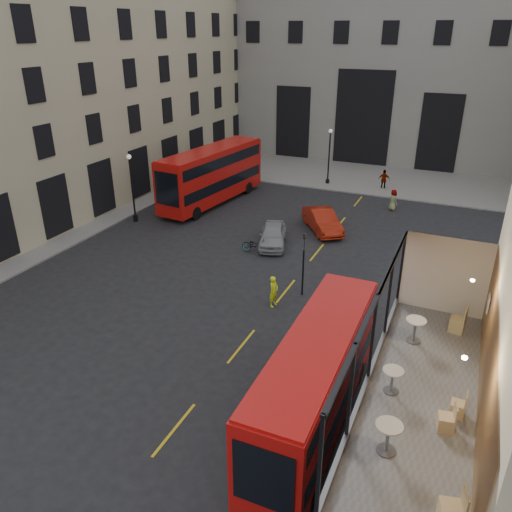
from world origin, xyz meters
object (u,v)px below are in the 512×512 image
at_px(cafe_table_near, 388,434).
at_px(street_lamp_a, 133,192).
at_px(bicycle, 256,245).
at_px(cafe_chair_c, 458,408).
at_px(bus_far, 212,173).
at_px(pedestrian_e, 164,184).
at_px(cyclist, 274,291).
at_px(cafe_chair_b, 446,422).
at_px(traffic_light_far, 216,165).
at_px(cafe_table_mid, 393,377).
at_px(traffic_light_near, 304,256).
at_px(pedestrian_c, 384,180).
at_px(cafe_chair_d, 458,324).
at_px(cafe_table_far, 415,327).
at_px(pedestrian_a, 216,159).
at_px(pedestrian_d, 393,200).
at_px(car_c, 193,182).
at_px(car_b, 322,221).
at_px(bus_near, 316,377).
at_px(street_lamp_b, 329,160).
at_px(car_a, 273,235).
at_px(pedestrian_b, 242,180).

bearing_deg(cafe_table_near, street_lamp_a, 138.32).
height_order(bicycle, cafe_chair_c, cafe_chair_c).
height_order(street_lamp_a, bus_far, street_lamp_a).
distance_m(pedestrian_e, cafe_chair_c, 37.04).
relative_size(bicycle, cyclist, 1.10).
xyz_separation_m(cyclist, cafe_chair_b, (9.28, -11.32, 3.96)).
height_order(traffic_light_far, cafe_table_mid, cafe_table_mid).
bearing_deg(cafe_table_mid, traffic_light_near, 118.79).
bearing_deg(pedestrian_c, cafe_table_mid, 92.25).
distance_m(pedestrian_e, cafe_chair_d, 34.00).
distance_m(bus_far, cafe_chair_d, 29.34).
xyz_separation_m(traffic_light_far, cafe_table_far, (20.93, -25.35, 2.71)).
xyz_separation_m(pedestrian_a, cafe_table_far, (24.93, -32.77, 4.27)).
bearing_deg(pedestrian_d, cafe_chair_c, 147.34).
distance_m(car_c, pedestrian_a, 8.63).
bearing_deg(cafe_chair_d, traffic_light_far, 132.57).
xyz_separation_m(pedestrian_d, cafe_table_far, (4.79, -26.28, 4.26)).
relative_size(traffic_light_near, car_c, 0.70).
xyz_separation_m(bicycle, cafe_table_far, (11.78, -13.69, 4.62)).
height_order(pedestrian_a, cafe_table_mid, cafe_table_mid).
bearing_deg(bicycle, cafe_table_near, -152.96).
height_order(bus_far, car_b, bus_far).
bearing_deg(cafe_table_near, bus_near, 123.28).
relative_size(traffic_light_near, bicycle, 1.93).
xyz_separation_m(street_lamp_b, cafe_chair_d, (13.19, -30.16, 2.50)).
bearing_deg(cyclist, cafe_chair_d, -115.47).
xyz_separation_m(street_lamp_a, pedestrian_c, (16.31, 16.54, -1.46)).
bearing_deg(car_a, pedestrian_d, 41.85).
bearing_deg(bicycle, pedestrian_e, 51.06).
bearing_deg(traffic_light_far, car_c, -154.11).
relative_size(traffic_light_far, cafe_chair_b, 4.61).
xyz_separation_m(bus_far, pedestrian_e, (-5.46, 0.66, -1.80)).
relative_size(bus_far, cafe_table_mid, 16.40).
distance_m(cafe_table_mid, cafe_chair_c, 1.82).
bearing_deg(traffic_light_near, cyclist, -119.88).
distance_m(bus_far, bicycle, 11.40).
distance_m(pedestrian_d, cafe_chair_c, 30.30).
bearing_deg(pedestrian_d, street_lamp_b, 9.76).
relative_size(traffic_light_far, street_lamp_b, 0.71).
xyz_separation_m(car_b, pedestrian_d, (4.02, 6.93, 0.07)).
relative_size(bus_near, cafe_table_mid, 13.73).
height_order(bus_far, pedestrian_c, bus_far).
xyz_separation_m(traffic_light_near, pedestrian_e, (-18.00, 13.15, -1.56)).
distance_m(car_a, pedestrian_d, 12.67).
bearing_deg(street_lamp_b, cafe_table_far, -69.17).
height_order(traffic_light_near, pedestrian_d, traffic_light_near).
bearing_deg(street_lamp_a, pedestrian_a, 96.55).
bearing_deg(street_lamp_a, pedestrian_b, 70.42).
distance_m(car_b, pedestrian_c, 12.73).
height_order(traffic_light_near, traffic_light_far, same).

